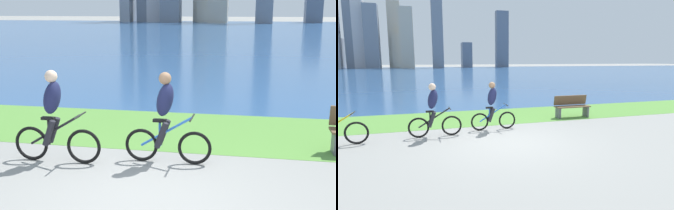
# 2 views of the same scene
# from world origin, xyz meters

# --- Properties ---
(ground_plane) EXTENTS (300.00, 300.00, 0.00)m
(ground_plane) POSITION_xyz_m (0.00, 0.00, 0.00)
(ground_plane) COLOR gray
(grass_strip_bayside) EXTENTS (120.00, 3.29, 0.01)m
(grass_strip_bayside) POSITION_xyz_m (0.00, 3.76, 0.00)
(grass_strip_bayside) COLOR #59933D
(grass_strip_bayside) RESTS_ON ground
(bay_water_surface) EXTENTS (300.00, 87.91, 0.00)m
(bay_water_surface) POSITION_xyz_m (0.00, 49.36, 0.00)
(bay_water_surface) COLOR #2D568C
(bay_water_surface) RESTS_ON ground
(cyclist_lead) EXTENTS (1.58, 0.52, 1.65)m
(cyclist_lead) POSITION_xyz_m (-0.00, 1.54, 0.83)
(cyclist_lead) COLOR black
(cyclist_lead) RESTS_ON ground
(cyclist_trailing) EXTENTS (1.64, 0.52, 1.68)m
(cyclist_trailing) POSITION_xyz_m (-1.97, 1.20, 0.84)
(cyclist_trailing) COLOR black
(cyclist_trailing) RESTS_ON ground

